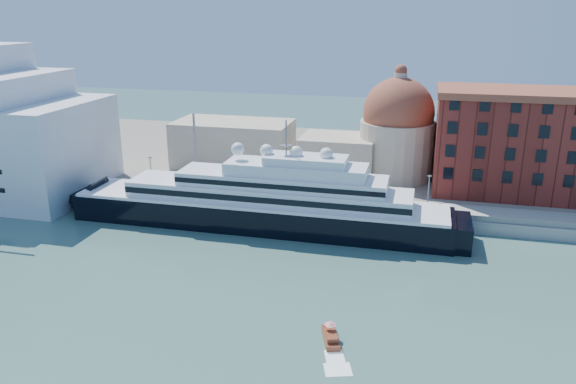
# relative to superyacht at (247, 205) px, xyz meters

# --- Properties ---
(ground) EXTENTS (400.00, 400.00, 0.00)m
(ground) POSITION_rel_superyacht_xyz_m (5.20, -23.00, -4.42)
(ground) COLOR #365E5A
(ground) RESTS_ON ground
(quay) EXTENTS (180.00, 10.00, 2.50)m
(quay) POSITION_rel_superyacht_xyz_m (5.20, 11.00, -3.17)
(quay) COLOR gray
(quay) RESTS_ON ground
(land) EXTENTS (260.00, 72.00, 2.00)m
(land) POSITION_rel_superyacht_xyz_m (5.20, 52.00, -3.42)
(land) COLOR slate
(land) RESTS_ON ground
(quay_fence) EXTENTS (180.00, 0.10, 1.20)m
(quay_fence) POSITION_rel_superyacht_xyz_m (5.20, 6.50, -1.32)
(quay_fence) COLOR slate
(quay_fence) RESTS_ON quay
(superyacht) EXTENTS (85.72, 11.88, 25.62)m
(superyacht) POSITION_rel_superyacht_xyz_m (0.00, 0.00, 0.00)
(superyacht) COLOR black
(superyacht) RESTS_ON ground
(service_barge) EXTENTS (13.49, 7.78, 2.88)m
(service_barge) POSITION_rel_superyacht_xyz_m (-51.64, 0.02, -3.59)
(service_barge) COLOR white
(service_barge) RESTS_ON ground
(water_taxi) EXTENTS (3.40, 5.76, 2.60)m
(water_taxi) POSITION_rel_superyacht_xyz_m (23.52, -37.12, -3.80)
(water_taxi) COLOR maroon
(water_taxi) RESTS_ON ground
(warehouse) EXTENTS (43.00, 19.00, 23.25)m
(warehouse) POSITION_rel_superyacht_xyz_m (57.20, 29.00, 9.37)
(warehouse) COLOR maroon
(warehouse) RESTS_ON land
(church) EXTENTS (66.00, 18.00, 25.50)m
(church) POSITION_rel_superyacht_xyz_m (11.59, 34.72, 6.49)
(church) COLOR beige
(church) RESTS_ON land
(lamp_posts) EXTENTS (120.80, 2.40, 18.00)m
(lamp_posts) POSITION_rel_superyacht_xyz_m (-7.47, 9.27, 5.42)
(lamp_posts) COLOR slate
(lamp_posts) RESTS_ON quay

